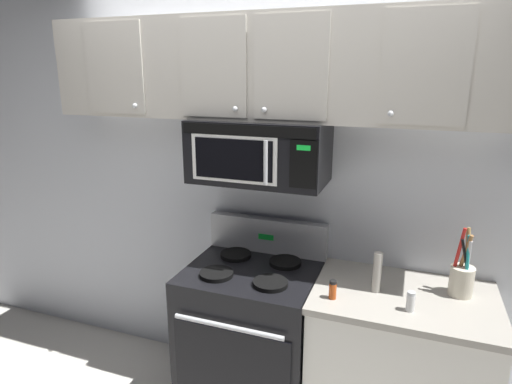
% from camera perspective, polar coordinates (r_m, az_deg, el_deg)
% --- Properties ---
extents(back_wall, '(5.20, 0.10, 2.70)m').
position_cam_1_polar(back_wall, '(2.73, 2.18, 1.60)').
color(back_wall, silver).
rests_on(back_wall, ground_plane).
extents(stove_range, '(0.76, 0.69, 1.12)m').
position_cam_1_polar(stove_range, '(2.77, -0.50, -18.23)').
color(stove_range, black).
rests_on(stove_range, ground_plane).
extents(over_range_microwave, '(0.76, 0.43, 0.35)m').
position_cam_1_polar(over_range_microwave, '(2.45, 0.40, 5.38)').
color(over_range_microwave, black).
extents(upper_cabinets, '(2.50, 0.36, 0.55)m').
position_cam_1_polar(upper_cabinets, '(2.44, 0.69, 15.97)').
color(upper_cabinets, '#BCB7AD').
extents(counter_segment, '(0.93, 0.65, 0.90)m').
position_cam_1_polar(counter_segment, '(2.66, 18.01, -21.13)').
color(counter_segment, white).
rests_on(counter_segment, ground_plane).
extents(utensil_crock_cream, '(0.12, 0.12, 0.36)m').
position_cam_1_polar(utensil_crock_cream, '(2.48, 25.45, -10.03)').
color(utensil_crock_cream, beige).
rests_on(utensil_crock_cream, counter_segment).
extents(salt_shaker, '(0.04, 0.04, 0.10)m').
position_cam_1_polar(salt_shaker, '(2.26, 19.65, -13.40)').
color(salt_shaker, white).
rests_on(salt_shaker, counter_segment).
extents(pepper_mill, '(0.05, 0.05, 0.22)m').
position_cam_1_polar(pepper_mill, '(2.36, 15.64, -10.12)').
color(pepper_mill, '#B7B2A8').
rests_on(pepper_mill, counter_segment).
extents(spice_jar, '(0.04, 0.04, 0.10)m').
position_cam_1_polar(spice_jar, '(2.27, 10.05, -12.53)').
color(spice_jar, '#C64C19').
rests_on(spice_jar, counter_segment).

